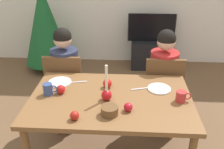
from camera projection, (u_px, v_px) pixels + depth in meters
dining_table at (111, 105)px, 2.24m from camera, size 1.40×0.90×0.75m
chair_left at (66, 85)px, 2.88m from camera, size 0.40×0.40×0.90m
chair_right at (162, 88)px, 2.83m from camera, size 0.40×0.40×0.90m
person_left_child at (66, 80)px, 2.89m from camera, size 0.30×0.30×1.17m
person_right_child at (162, 82)px, 2.83m from camera, size 0.30×0.30×1.17m
tv_stand at (150, 54)px, 4.46m from camera, size 0.64×0.40×0.48m
tv at (152, 28)px, 4.25m from camera, size 0.79×0.05×0.46m
christmas_tree at (45, 25)px, 4.14m from camera, size 0.75×0.75×1.51m
candle_centerpiece at (107, 93)px, 2.14m from camera, size 0.09×0.09×0.32m
plate_left at (60, 82)px, 2.44m from camera, size 0.22×0.22×0.01m
plate_right at (159, 89)px, 2.33m from camera, size 0.21×0.21×0.01m
mug_left at (48, 89)px, 2.22m from camera, size 0.13×0.08×0.10m
mug_right at (181, 96)px, 2.12m from camera, size 0.13×0.09×0.09m
fork_left at (78, 82)px, 2.44m from camera, size 0.18×0.05×0.01m
fork_right at (141, 89)px, 2.33m from camera, size 0.18×0.06×0.01m
bowl_walnuts at (109, 111)px, 1.96m from camera, size 0.14×0.14×0.07m
apple_near_candle at (61, 89)px, 2.25m from camera, size 0.08×0.08×0.08m
apple_by_left_plate at (107, 83)px, 2.34m from camera, size 0.08×0.08×0.08m
apple_by_right_mug at (75, 116)px, 1.90m from camera, size 0.07×0.07×0.07m
apple_far_edge at (128, 107)px, 2.01m from camera, size 0.07×0.07×0.07m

